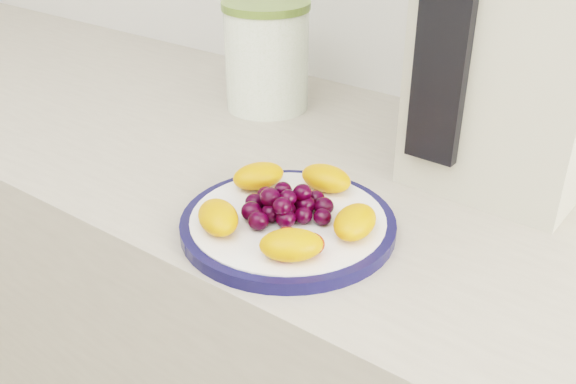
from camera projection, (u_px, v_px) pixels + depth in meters
The scene contains 7 objects.
plate_rim at pixel (288, 224), 0.74m from camera, with size 0.25×0.25×0.01m, color #0F103A.
plate_face at pixel (288, 223), 0.74m from camera, with size 0.23×0.23×0.02m, color white.
canister at pixel (267, 60), 1.05m from camera, with size 0.14×0.14×0.16m, color #457215.
canister_lid at pixel (266, 5), 1.01m from camera, with size 0.14×0.14×0.01m, color olive.
appliance_body at pixel (537, 33), 0.81m from camera, with size 0.21×0.29×0.37m, color beige.
appliance_panel at pixel (444, 49), 0.73m from camera, with size 0.06×0.02×0.27m, color black.
fruit_plate at pixel (289, 208), 0.73m from camera, with size 0.21×0.21×0.04m.
Camera 1 is at (0.40, 0.52, 1.30)m, focal length 40.00 mm.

